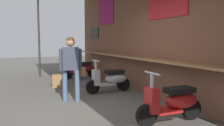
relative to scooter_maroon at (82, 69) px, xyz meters
The scene contains 7 objects.
ground_plane 4.32m from the scooter_maroon, 14.54° to the right, with size 35.03×35.03×0.00m, color #56544F.
market_stall_facade 4.60m from the scooter_maroon, 10.42° to the left, with size 12.51×2.68×3.91m.
scooter_maroon is the anchor object (origin of this frame).
scooter_silver 2.79m from the scooter_maroon, ahead, with size 0.46×1.40×0.97m.
scooter_red 5.56m from the scooter_maroon, ahead, with size 0.47×1.40×0.97m.
shopper_with_handbag 3.61m from the scooter_maroon, 21.88° to the right, with size 0.33×0.66×1.62m.
merchandise_crate 1.91m from the scooter_maroon, 43.54° to the right, with size 0.38×0.31×0.40m, color olive.
Camera 1 is at (4.62, -1.71, 1.52)m, focal length 36.28 mm.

